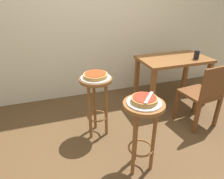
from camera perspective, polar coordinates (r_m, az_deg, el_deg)
ground_plane at (r=2.29m, az=3.68°, el=-18.54°), size 6.00×6.00×0.00m
back_wall at (r=3.22m, az=-7.49°, el=23.95°), size 6.00×0.10×3.00m
stool_foreground at (r=1.85m, az=8.66°, el=-9.33°), size 0.37×0.37×0.75m
serving_plate_foreground at (r=1.74m, az=9.12°, el=-3.65°), size 0.30×0.30×0.01m
pizza_foreground at (r=1.73m, az=9.19°, el=-2.83°), size 0.23×0.23×0.05m
stool_middle at (r=2.31m, az=-4.48°, el=-1.46°), size 0.37×0.37×0.75m
serving_plate_middle at (r=2.22m, az=-4.66°, el=3.38°), size 0.33×0.33×0.01m
pizza_middle at (r=2.21m, az=-4.69°, el=4.06°), size 0.27×0.27×0.05m
dining_table at (r=3.16m, az=16.92°, el=6.49°), size 1.03×0.61×0.73m
cup_near_edge at (r=3.14m, az=22.91°, el=9.04°), size 0.08×0.08×0.12m
wooden_chair at (r=2.75m, az=24.69°, el=-0.98°), size 0.44×0.44×0.85m
pizza_server_knife at (r=1.71m, az=10.45°, el=-2.19°), size 0.17×0.18×0.01m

